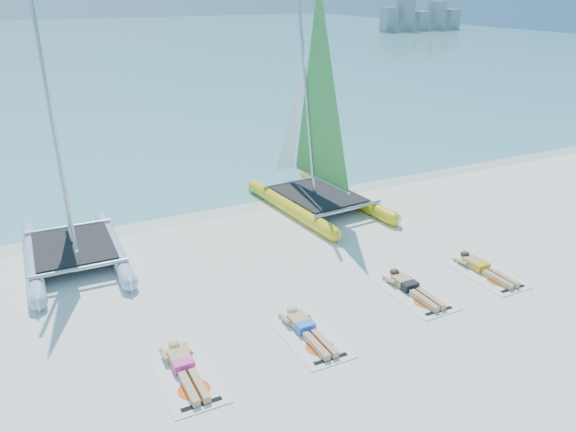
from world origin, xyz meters
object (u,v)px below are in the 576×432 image
at_px(towel_a, 188,378).
at_px(towel_b, 311,338).
at_px(catamaran_yellow, 310,134).
at_px(sunbather_b, 306,328).
at_px(catamaran_blue, 64,186).
at_px(sunbather_c, 411,287).
at_px(sunbather_d, 483,268).
at_px(sunbather_a, 184,367).
at_px(towel_d, 488,275).
at_px(towel_c, 416,295).

relative_size(towel_a, towel_b, 1.00).
distance_m(catamaran_yellow, sunbather_b, 7.59).
xyz_separation_m(catamaran_blue, sunbather_c, (6.53, -5.13, -1.82)).
relative_size(sunbather_b, sunbather_d, 1.00).
distance_m(catamaran_yellow, sunbather_d, 6.52).
height_order(sunbather_a, sunbather_c, same).
relative_size(towel_d, sunbather_d, 1.07).
height_order(towel_c, towel_d, same).
xyz_separation_m(catamaran_yellow, sunbather_a, (-6.07, -6.46, -2.10)).
xyz_separation_m(sunbather_b, sunbather_d, (5.02, 0.37, 0.00)).
height_order(towel_b, sunbather_d, sunbather_d).
xyz_separation_m(catamaran_blue, towel_d, (8.67, -5.34, -1.93)).
xyz_separation_m(towel_c, sunbather_d, (2.13, 0.17, 0.11)).
distance_m(catamaran_yellow, towel_b, 7.78).
height_order(sunbather_b, towel_d, sunbather_b).
bearing_deg(towel_d, sunbather_a, -177.94).
height_order(towel_a, sunbather_d, sunbather_d).
height_order(catamaran_yellow, towel_d, catamaran_yellow).
bearing_deg(towel_b, towel_d, 4.23).
xyz_separation_m(towel_c, sunbather_c, (0.00, 0.19, 0.11)).
height_order(catamaran_blue, towel_b, catamaran_blue).
bearing_deg(sunbather_b, sunbather_c, 7.70).
relative_size(towel_a, sunbather_d, 1.07).
bearing_deg(sunbather_c, catamaran_yellow, 83.57).
relative_size(catamaran_blue, sunbather_b, 3.77).
distance_m(catamaran_blue, sunbather_d, 10.25).
height_order(towel_a, sunbather_a, sunbather_a).
bearing_deg(sunbather_a, sunbather_d, 3.52).
relative_size(towel_a, sunbather_b, 1.07).
distance_m(towel_c, towel_d, 2.13).
relative_size(catamaran_blue, sunbather_a, 3.77).
height_order(catamaran_yellow, towel_b, catamaran_yellow).
relative_size(towel_b, sunbather_c, 1.07).
xyz_separation_m(catamaran_yellow, sunbather_c, (-0.67, -5.98, -2.10)).
xyz_separation_m(towel_b, sunbather_c, (2.88, 0.58, 0.11)).
height_order(sunbather_a, sunbather_b, same).
distance_m(towel_a, sunbather_c, 5.44).
bearing_deg(towel_c, towel_b, -172.30).
relative_size(catamaran_yellow, sunbather_c, 4.09).
distance_m(towel_a, towel_b, 2.51).
relative_size(towel_b, towel_c, 1.00).
bearing_deg(sunbather_b, towel_b, -90.00).
bearing_deg(towel_b, catamaran_blue, 122.58).
height_order(sunbather_c, sunbather_d, same).
distance_m(towel_d, sunbather_d, 0.22).
height_order(catamaran_yellow, sunbather_b, catamaran_yellow).
xyz_separation_m(towel_a, sunbather_b, (2.51, 0.28, 0.11)).
xyz_separation_m(catamaran_blue, sunbather_b, (3.65, -5.52, -1.82)).
distance_m(catamaran_blue, towel_c, 8.65).
bearing_deg(towel_c, sunbather_d, 4.64).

